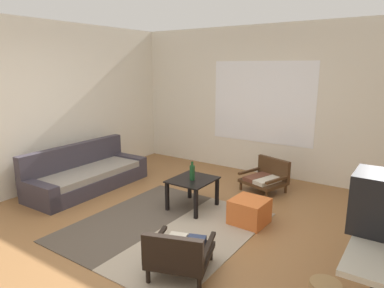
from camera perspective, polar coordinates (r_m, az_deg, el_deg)
The scene contains 10 objects.
ground_plane at distance 4.24m, azimuth -5.90°, elevation -15.00°, with size 7.80×7.80×0.00m, color olive.
far_wall_with_window at distance 6.42m, azimuth 11.81°, elevation 7.00°, with size 5.60×0.13×2.70m.
side_wall_left at distance 6.03m, azimuth -24.08°, elevation 5.79°, with size 0.12×6.60×2.70m, color silver.
area_rug at distance 4.43m, azimuth -4.59°, elevation -13.62°, with size 2.03×2.30×0.01m.
couch at distance 5.92m, azimuth -17.25°, elevation -5.01°, with size 0.83×2.03×0.71m.
coffee_table at distance 4.83m, azimuth 0.09°, elevation -6.82°, with size 0.56×0.63×0.43m.
armchair_by_window at distance 5.67m, azimuth 12.33°, elevation -5.34°, with size 0.76×0.72×0.51m.
armchair_striped_foreground at distance 3.42m, azimuth -2.19°, elevation -17.67°, with size 0.74×0.77×0.51m.
ottoman_orange at distance 4.51m, azimuth 9.58°, elevation -11.05°, with size 0.43×0.43×0.32m, color #D1662D.
glass_bottle at distance 4.74m, azimuth 0.04°, elevation -4.77°, with size 0.07×0.07×0.26m.
Camera 1 is at (2.45, -2.84, 1.98)m, focal length 31.88 mm.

